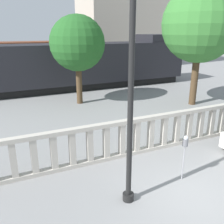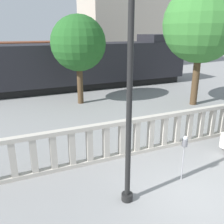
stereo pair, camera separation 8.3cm
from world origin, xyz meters
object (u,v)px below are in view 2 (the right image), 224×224
(train_near, at_px, (28,68))
(train_far, at_px, (2,58))
(tree_left, at_px, (201,24))
(lamppost, at_px, (129,101))
(parking_meter, at_px, (185,145))
(tree_right, at_px, (78,44))

(train_near, xyz_separation_m, train_far, (-1.51, 8.98, -0.09))
(train_far, relative_size, tree_left, 3.75)
(lamppost, xyz_separation_m, parking_meter, (2.01, 0.20, -1.65))
(tree_left, bearing_deg, train_near, 140.78)
(parking_meter, bearing_deg, train_far, 101.19)
(parking_meter, height_order, tree_right, tree_right)
(parking_meter, distance_m, train_far, 23.07)
(parking_meter, distance_m, tree_left, 9.41)
(lamppost, relative_size, tree_left, 0.80)
(parking_meter, relative_size, train_far, 0.06)
(train_far, bearing_deg, train_near, -80.45)
(lamppost, distance_m, parking_meter, 2.61)
(parking_meter, xyz_separation_m, tree_right, (-0.34, 9.46, 2.48))
(tree_left, xyz_separation_m, tree_right, (-6.34, 3.13, -1.06))
(lamppost, height_order, parking_meter, lamppost)
(train_far, bearing_deg, tree_right, -72.57)
(parking_meter, height_order, train_far, train_far)
(train_far, height_order, tree_left, tree_left)
(train_near, bearing_deg, train_far, 99.55)
(parking_meter, bearing_deg, train_near, 102.26)
(lamppost, bearing_deg, parking_meter, 5.74)
(parking_meter, relative_size, tree_left, 0.21)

